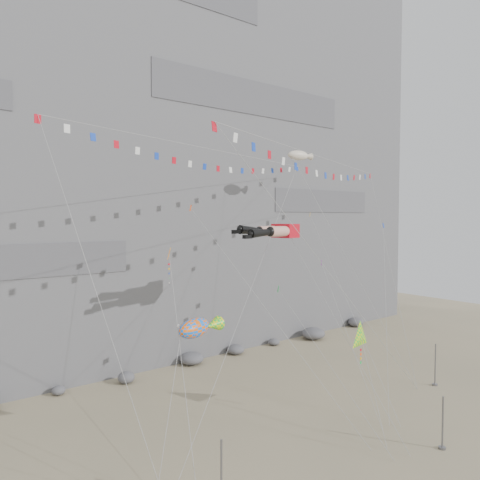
# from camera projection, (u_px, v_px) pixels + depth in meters

# --- Properties ---
(ground) EXTENTS (120.00, 120.00, 0.00)m
(ground) POSITION_uv_depth(u_px,v_px,m) (308.00, 417.00, 36.95)
(ground) COLOR gray
(ground) RESTS_ON ground
(cliff) EXTENTS (80.00, 28.00, 50.00)m
(cliff) POSITION_uv_depth(u_px,v_px,m) (129.00, 147.00, 60.79)
(cliff) COLOR slate
(cliff) RESTS_ON ground
(talus_boulders) EXTENTS (60.00, 3.00, 1.20)m
(talus_boulders) POSITION_uv_depth(u_px,v_px,m) (192.00, 359.00, 50.23)
(talus_boulders) COLOR #59595E
(talus_boulders) RESTS_ON ground
(anchor_pole_left) EXTENTS (0.12, 0.12, 3.84)m
(anchor_pole_left) POSITION_uv_depth(u_px,v_px,m) (221.00, 474.00, 25.25)
(anchor_pole_left) COLOR slate
(anchor_pole_left) RESTS_ON ground
(anchor_pole_center) EXTENTS (0.12, 0.12, 3.64)m
(anchor_pole_center) POSITION_uv_depth(u_px,v_px,m) (443.00, 423.00, 31.81)
(anchor_pole_center) COLOR slate
(anchor_pole_center) RESTS_ON ground
(anchor_pole_right) EXTENTS (0.12, 0.12, 3.95)m
(anchor_pole_right) POSITION_uv_depth(u_px,v_px,m) (435.00, 365.00, 43.85)
(anchor_pole_right) COLOR slate
(anchor_pole_right) RESTS_ON ground
(legs_kite) EXTENTS (7.19, 15.62, 20.57)m
(legs_kite) POSITION_uv_depth(u_px,v_px,m) (272.00, 231.00, 41.34)
(legs_kite) COLOR red
(legs_kite) RESTS_ON ground
(flag_banner_upper) EXTENTS (33.04, 19.16, 28.73)m
(flag_banner_upper) POSITION_uv_depth(u_px,v_px,m) (211.00, 149.00, 42.56)
(flag_banner_upper) COLOR red
(flag_banner_upper) RESTS_ON ground
(flag_banner_lower) EXTENTS (31.90, 13.27, 23.44)m
(flag_banner_lower) POSITION_uv_depth(u_px,v_px,m) (321.00, 158.00, 40.22)
(flag_banner_lower) COLOR red
(flag_banner_lower) RESTS_ON ground
(harlequin_kite) EXTENTS (3.91, 9.16, 15.88)m
(harlequin_kite) POSITION_uv_depth(u_px,v_px,m) (169.00, 255.00, 32.41)
(harlequin_kite) COLOR red
(harlequin_kite) RESTS_ON ground
(fish_windsock) EXTENTS (6.64, 4.31, 10.35)m
(fish_windsock) POSITION_uv_depth(u_px,v_px,m) (194.00, 328.00, 29.47)
(fish_windsock) COLOR #F25F0C
(fish_windsock) RESTS_ON ground
(delta_kite) EXTENTS (3.58, 4.40, 8.53)m
(delta_kite) POSITION_uv_depth(u_px,v_px,m) (361.00, 338.00, 35.91)
(delta_kite) COLOR yellow
(delta_kite) RESTS_ON ground
(blimp_windsock) EXTENTS (4.96, 13.60, 26.03)m
(blimp_windsock) POSITION_uv_depth(u_px,v_px,m) (298.00, 156.00, 51.10)
(blimp_windsock) COLOR beige
(blimp_windsock) RESTS_ON ground
(small_kite_a) EXTENTS (5.77, 15.17, 22.59)m
(small_kite_a) POSITION_uv_depth(u_px,v_px,m) (194.00, 213.00, 38.75)
(small_kite_a) COLOR #F94F14
(small_kite_a) RESTS_ON ground
(small_kite_b) EXTENTS (5.52, 11.13, 16.18)m
(small_kite_b) POSITION_uv_depth(u_px,v_px,m) (322.00, 265.00, 45.08)
(small_kite_b) COLOR purple
(small_kite_b) RESTS_ON ground
(small_kite_c) EXTENTS (1.20, 12.02, 14.99)m
(small_kite_c) POSITION_uv_depth(u_px,v_px,m) (280.00, 291.00, 38.66)
(small_kite_c) COLOR green
(small_kite_c) RESTS_ON ground
(small_kite_d) EXTENTS (3.94, 13.15, 20.66)m
(small_kite_d) POSITION_uv_depth(u_px,v_px,m) (312.00, 220.00, 45.93)
(small_kite_d) COLOR gold
(small_kite_d) RESTS_ON ground
(small_kite_e) EXTENTS (8.53, 6.82, 18.08)m
(small_kite_e) POSITION_uv_depth(u_px,v_px,m) (384.00, 229.00, 44.13)
(small_kite_e) COLOR #1439B3
(small_kite_e) RESTS_ON ground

